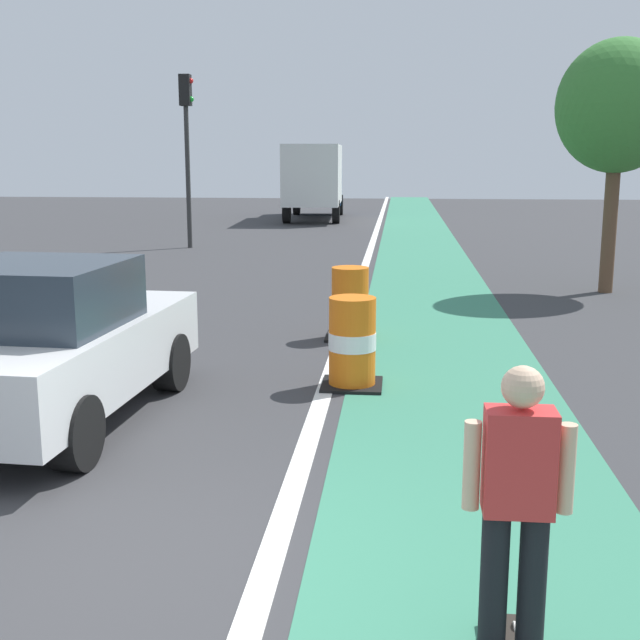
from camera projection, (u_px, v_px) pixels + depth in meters
ground_plane at (132, 570)px, 5.46m from camera, size 100.00×100.00×0.00m
bike_lane_strip at (430, 290)px, 16.95m from camera, size 2.50×80.00×0.01m
lane_divider_stripe at (358, 289)px, 17.09m from camera, size 0.20×80.00×0.01m
skateboarder_on_lane at (517, 510)px, 4.25m from camera, size 0.57×0.80×1.69m
parked_sedan_nearest at (49, 344)px, 8.37m from camera, size 2.10×4.20×1.70m
traffic_barrel_front at (352, 343)px, 9.75m from camera, size 0.73×0.73×1.09m
traffic_barrel_mid at (350, 304)px, 12.37m from camera, size 0.73×0.73×1.09m
delivery_truck_down_block at (315, 177)px, 35.85m from camera, size 2.62×7.69×3.23m
traffic_light_corner at (187, 130)px, 24.20m from camera, size 0.41×0.32×5.10m
street_tree_sidewalk at (618, 108)px, 15.98m from camera, size 2.40×2.40×5.00m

